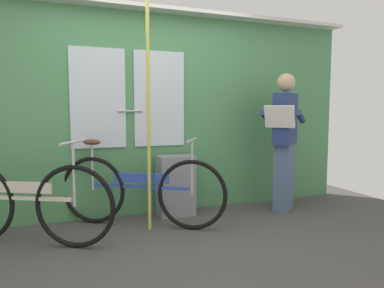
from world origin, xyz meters
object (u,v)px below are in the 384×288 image
at_px(passenger_reading_newspaper, 285,139).
at_px(bicycle_leaning_behind, 24,202).
at_px(bicycle_near_door, 140,190).
at_px(trash_bin_by_wall, 175,185).
at_px(handrail_pole, 149,116).

bearing_deg(passenger_reading_newspaper, bicycle_leaning_behind, -38.29).
distance_m(bicycle_near_door, bicycle_leaning_behind, 1.11).
bearing_deg(bicycle_leaning_behind, bicycle_near_door, 36.45).
relative_size(bicycle_leaning_behind, passenger_reading_newspaper, 0.91).
bearing_deg(trash_bin_by_wall, bicycle_near_door, -150.92).
relative_size(bicycle_leaning_behind, handrail_pole, 0.65).
height_order(bicycle_leaning_behind, handrail_pole, handrail_pole).
height_order(trash_bin_by_wall, handrail_pole, handrail_pole).
height_order(bicycle_near_door, bicycle_leaning_behind, bicycle_leaning_behind).
relative_size(passenger_reading_newspaper, handrail_pole, 0.71).
bearing_deg(passenger_reading_newspaper, handrail_pole, -37.01).
xyz_separation_m(bicycle_near_door, bicycle_leaning_behind, (-1.10, -0.15, 0.01)).
bearing_deg(trash_bin_by_wall, handrail_pole, -136.33).
xyz_separation_m(bicycle_near_door, trash_bin_by_wall, (0.48, 0.26, -0.04)).
relative_size(bicycle_near_door, bicycle_leaning_behind, 1.03).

